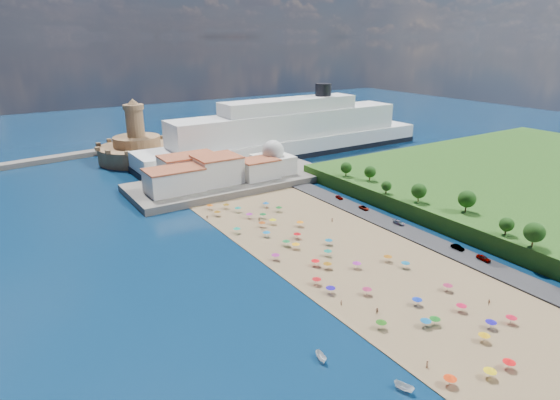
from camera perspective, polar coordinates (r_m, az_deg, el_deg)
ground at (r=145.32m, az=4.06°, el=-6.00°), size 700.00×700.00×0.00m
terrace at (r=207.87m, az=-5.82°, el=2.27°), size 90.00×36.00×3.00m
jetty at (r=231.14m, az=-14.70°, el=3.40°), size 18.00×70.00×2.40m
waterfront_buildings at (r=201.33m, az=-9.27°, el=3.44°), size 57.00×29.00×11.00m
domed_building at (r=213.66m, az=-0.86°, el=4.92°), size 16.00×16.00×15.00m
fortress at (r=257.75m, az=-16.98°, el=6.05°), size 40.00×40.00×32.40m
cruise_ship at (r=259.59m, az=1.18°, el=7.97°), size 171.29×25.84×37.45m
beach_parasols at (r=137.06m, az=5.80°, el=-6.69°), size 31.08×116.74×2.20m
beachgoers at (r=141.41m, az=4.85°, el=-6.29°), size 36.68×97.62×1.87m
moored_boats at (r=97.41m, az=10.08°, el=-19.97°), size 10.02×19.35×1.54m
parked_cars at (r=165.33m, az=14.81°, el=-2.89°), size 2.31×69.11×1.45m
hillside_trees at (r=167.42m, az=19.61°, el=0.05°), size 14.18×105.24×7.57m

